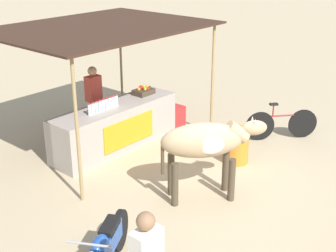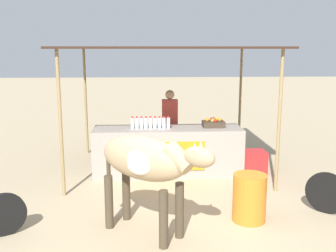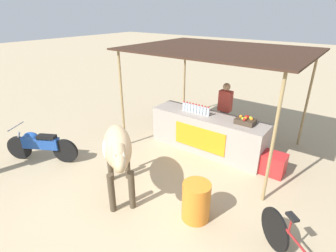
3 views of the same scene
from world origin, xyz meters
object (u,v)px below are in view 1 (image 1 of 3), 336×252
at_px(fruit_crate, 144,91).
at_px(water_barrel, 236,145).
at_px(vendor_behind_counter, 94,102).
at_px(motorcycle_parked, 105,249).
at_px(cow, 206,143).
at_px(bicycle_leaning, 281,124).
at_px(stall_counter, 116,127).
at_px(cooler_box, 171,117).

relative_size(fruit_crate, water_barrel, 0.61).
bearing_deg(vendor_behind_counter, fruit_crate, -39.27).
bearing_deg(fruit_crate, water_barrel, -86.54).
bearing_deg(motorcycle_parked, water_barrel, 8.10).
xyz_separation_m(cow, motorcycle_parked, (-2.50, -0.23, -0.61)).
height_order(fruit_crate, bicycle_leaning, fruit_crate).
distance_m(stall_counter, cow, 2.77).
bearing_deg(fruit_crate, stall_counter, -176.61).
bearing_deg(stall_counter, cooler_box, -3.26).
xyz_separation_m(water_barrel, bicycle_leaning, (1.65, -0.12, -0.01)).
relative_size(water_barrel, bicycle_leaning, 0.56).
relative_size(motorcycle_parked, bicycle_leaning, 1.26).
distance_m(cooler_box, motorcycle_parked, 5.43).
height_order(cooler_box, water_barrel, water_barrel).
relative_size(fruit_crate, cow, 0.27).
bearing_deg(motorcycle_parked, fruit_crate, 37.30).
height_order(vendor_behind_counter, cooler_box, vendor_behind_counter).
xyz_separation_m(fruit_crate, motorcycle_parked, (-3.88, -2.96, -0.61)).
height_order(vendor_behind_counter, water_barrel, vendor_behind_counter).
relative_size(stall_counter, vendor_behind_counter, 1.82).
bearing_deg(bicycle_leaning, stall_counter, 138.13).
height_order(cow, motorcycle_parked, cow).
relative_size(vendor_behind_counter, motorcycle_parked, 1.02).
xyz_separation_m(fruit_crate, cow, (-1.38, -2.73, -0.00)).
distance_m(cooler_box, cow, 3.45).
height_order(cooler_box, motorcycle_parked, motorcycle_parked).
xyz_separation_m(water_barrel, cow, (-1.52, -0.34, 0.68)).
xyz_separation_m(fruit_crate, vendor_behind_counter, (-0.85, 0.70, -0.19)).
distance_m(stall_counter, motorcycle_parked, 4.13).
distance_m(water_barrel, cow, 1.70).
xyz_separation_m(cooler_box, bicycle_leaning, (1.03, -2.35, 0.11)).
relative_size(stall_counter, bicycle_leaning, 2.34).
xyz_separation_m(stall_counter, bicycle_leaning, (2.73, -2.45, -0.13)).
distance_m(fruit_crate, motorcycle_parked, 4.92).
xyz_separation_m(stall_counter, cooler_box, (1.70, -0.10, -0.24)).
bearing_deg(motorcycle_parked, vendor_behind_counter, 50.34).
height_order(vendor_behind_counter, motorcycle_parked, vendor_behind_counter).
bearing_deg(bicycle_leaning, cooler_box, 113.60).
relative_size(fruit_crate, cooler_box, 0.73).
bearing_deg(stall_counter, water_barrel, -65.04).
height_order(fruit_crate, cow, cow).
bearing_deg(cow, motorcycle_parked, -174.77).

